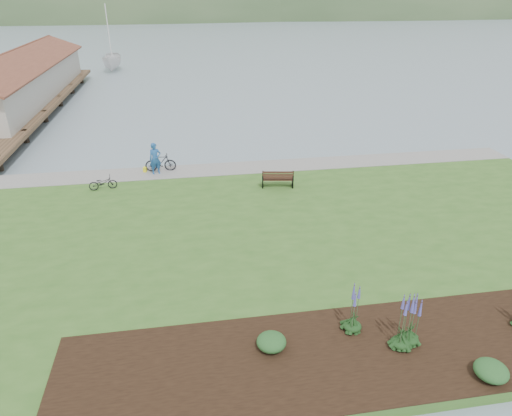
{
  "coord_description": "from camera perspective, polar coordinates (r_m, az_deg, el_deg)",
  "views": [
    {
      "loc": [
        -4.54,
        -20.09,
        10.86
      ],
      "look_at": [
        -1.38,
        -0.79,
        1.3
      ],
      "focal_mm": 32.0,
      "sensor_mm": 36.0,
      "label": 1
    }
  ],
  "objects": [
    {
      "name": "ground",
      "position": [
        23.28,
        3.05,
        -1.79
      ],
      "size": [
        600.0,
        600.0,
        0.0
      ],
      "primitive_type": "plane",
      "color": "gray",
      "rests_on": "ground"
    },
    {
      "name": "lawn",
      "position": [
        21.48,
        4.17,
        -3.78
      ],
      "size": [
        34.0,
        20.0,
        0.4
      ],
      "primitive_type": "cube",
      "color": "#335F21",
      "rests_on": "ground"
    },
    {
      "name": "shoreline_path",
      "position": [
        29.29,
        0.24,
        5.16
      ],
      "size": [
        34.0,
        2.2,
        0.03
      ],
      "primitive_type": "cube",
      "color": "gray",
      "rests_on": "lawn"
    },
    {
      "name": "garden_bed",
      "position": [
        16.48,
        21.34,
        -15.43
      ],
      "size": [
        24.0,
        4.4,
        0.04
      ],
      "primitive_type": "cube",
      "color": "black",
      "rests_on": "lawn"
    },
    {
      "name": "far_hillside",
      "position": [
        191.97,
        -2.11,
        22.78
      ],
      "size": [
        580.0,
        80.0,
        38.0
      ],
      "primitive_type": null,
      "color": "#35512D",
      "rests_on": "ground"
    },
    {
      "name": "pier_pavilion",
      "position": [
        50.72,
        -27.78,
        13.86
      ],
      "size": [
        8.0,
        36.0,
        5.4
      ],
      "color": "#4C3826",
      "rests_on": "ground"
    },
    {
      "name": "park_bench",
      "position": [
        26.12,
        2.73,
        3.71
      ],
      "size": [
        1.87,
        1.01,
        1.1
      ],
      "rotation": [
        0.0,
        0.0,
        -0.17
      ],
      "color": "black",
      "rests_on": "lawn"
    },
    {
      "name": "person",
      "position": [
        28.48,
        -12.52,
        6.35
      ],
      "size": [
        0.96,
        0.77,
        2.31
      ],
      "primitive_type": "imported",
      "rotation": [
        0.0,
        0.0,
        0.25
      ],
      "color": "#21569B",
      "rests_on": "lawn"
    },
    {
      "name": "bicycle_a",
      "position": [
        27.29,
        -18.6,
        3.01
      ],
      "size": [
        0.75,
        1.61,
        0.81
      ],
      "primitive_type": "imported",
      "rotation": [
        0.0,
        0.0,
        1.71
      ],
      "color": "black",
      "rests_on": "lawn"
    },
    {
      "name": "bicycle_b",
      "position": [
        29.06,
        -11.85,
        5.59
      ],
      "size": [
        0.65,
        1.92,
        1.14
      ],
      "primitive_type": "imported",
      "rotation": [
        0.0,
        0.0,
        1.51
      ],
      "color": "black",
      "rests_on": "lawn"
    },
    {
      "name": "sailboat",
      "position": [
        70.09,
        -17.36,
        16.01
      ],
      "size": [
        10.67,
        10.86,
        27.81
      ],
      "primitive_type": "imported",
      "rotation": [
        0.0,
        0.0,
        -0.01
      ],
      "color": "silver",
      "rests_on": "ground"
    },
    {
      "name": "pannier",
      "position": [
        29.27,
        -13.71,
        4.69
      ],
      "size": [
        0.23,
        0.33,
        0.32
      ],
      "primitive_type": "cube",
      "rotation": [
        0.0,
        0.0,
        -0.13
      ],
      "color": "yellow",
      "rests_on": "lawn"
    },
    {
      "name": "echium_0",
      "position": [
        15.43,
        17.95,
        -13.76
      ],
      "size": [
        0.62,
        0.62,
        2.26
      ],
      "color": "#123312",
      "rests_on": "garden_bed"
    },
    {
      "name": "echium_4",
      "position": [
        15.68,
        12.17,
        -12.32
      ],
      "size": [
        0.62,
        0.62,
        2.21
      ],
      "color": "#123312",
      "rests_on": "garden_bed"
    },
    {
      "name": "echium_5",
      "position": [
        15.65,
        18.94,
        -13.2
      ],
      "size": [
        0.62,
        0.62,
        2.17
      ],
      "color": "#123312",
      "rests_on": "garden_bed"
    },
    {
      "name": "shrub_0",
      "position": [
        15.09,
        1.94,
        -16.38
      ],
      "size": [
        0.96,
        0.96,
        0.48
      ],
      "primitive_type": "ellipsoid",
      "color": "#1E4C21",
      "rests_on": "garden_bed"
    },
    {
      "name": "shrub_1",
      "position": [
        15.8,
        27.33,
        -17.61
      ],
      "size": [
        0.99,
        0.99,
        0.5
      ],
      "primitive_type": "ellipsoid",
      "color": "#1E4C21",
      "rests_on": "garden_bed"
    }
  ]
}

